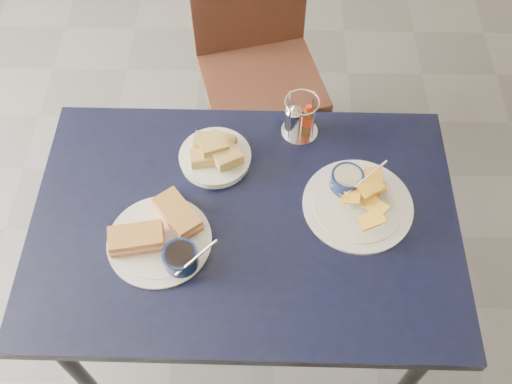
{
  "coord_description": "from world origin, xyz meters",
  "views": [
    {
      "loc": [
        -0.05,
        -0.84,
        2.08
      ],
      "look_at": [
        -0.07,
        -0.02,
        0.82
      ],
      "focal_mm": 40.0,
      "sensor_mm": 36.0,
      "label": 1
    }
  ],
  "objects_px": {
    "sandwich_plate": "(162,237)",
    "condiment_caddy": "(299,119)",
    "chair_far": "(262,48)",
    "dining_table": "(245,231)",
    "plantain_plate": "(356,196)",
    "bread_basket": "(215,154)"
  },
  "relations": [
    {
      "from": "chair_far",
      "to": "plantain_plate",
      "type": "relative_size",
      "value": 3.12
    },
    {
      "from": "chair_far",
      "to": "condiment_caddy",
      "type": "relative_size",
      "value": 6.95
    },
    {
      "from": "dining_table",
      "to": "plantain_plate",
      "type": "bearing_deg",
      "value": 12.14
    },
    {
      "from": "chair_far",
      "to": "bread_basket",
      "type": "relative_size",
      "value": 4.63
    },
    {
      "from": "bread_basket",
      "to": "plantain_plate",
      "type": "bearing_deg",
      "value": -18.23
    },
    {
      "from": "chair_far",
      "to": "plantain_plate",
      "type": "distance_m",
      "value": 0.9
    },
    {
      "from": "dining_table",
      "to": "plantain_plate",
      "type": "distance_m",
      "value": 0.32
    },
    {
      "from": "plantain_plate",
      "to": "sandwich_plate",
      "type": "bearing_deg",
      "value": -164.72
    },
    {
      "from": "sandwich_plate",
      "to": "condiment_caddy",
      "type": "height_order",
      "value": "condiment_caddy"
    },
    {
      "from": "chair_far",
      "to": "plantain_plate",
      "type": "bearing_deg",
      "value": -72.04
    },
    {
      "from": "plantain_plate",
      "to": "condiment_caddy",
      "type": "height_order",
      "value": "condiment_caddy"
    },
    {
      "from": "plantain_plate",
      "to": "bread_basket",
      "type": "height_order",
      "value": "plantain_plate"
    },
    {
      "from": "chair_far",
      "to": "condiment_caddy",
      "type": "xyz_separation_m",
      "value": [
        0.11,
        -0.58,
        0.26
      ]
    },
    {
      "from": "dining_table",
      "to": "sandwich_plate",
      "type": "xyz_separation_m",
      "value": [
        -0.21,
        -0.08,
        0.09
      ]
    },
    {
      "from": "plantain_plate",
      "to": "chair_far",
      "type": "bearing_deg",
      "value": 107.96
    },
    {
      "from": "dining_table",
      "to": "plantain_plate",
      "type": "relative_size",
      "value": 3.84
    },
    {
      "from": "dining_table",
      "to": "condiment_caddy",
      "type": "height_order",
      "value": "condiment_caddy"
    },
    {
      "from": "sandwich_plate",
      "to": "plantain_plate",
      "type": "distance_m",
      "value": 0.53
    },
    {
      "from": "plantain_plate",
      "to": "condiment_caddy",
      "type": "bearing_deg",
      "value": 122.39
    },
    {
      "from": "chair_far",
      "to": "sandwich_plate",
      "type": "bearing_deg",
      "value": -104.43
    },
    {
      "from": "dining_table",
      "to": "plantain_plate",
      "type": "height_order",
      "value": "plantain_plate"
    },
    {
      "from": "condiment_caddy",
      "to": "bread_basket",
      "type": "bearing_deg",
      "value": -155.07
    }
  ]
}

